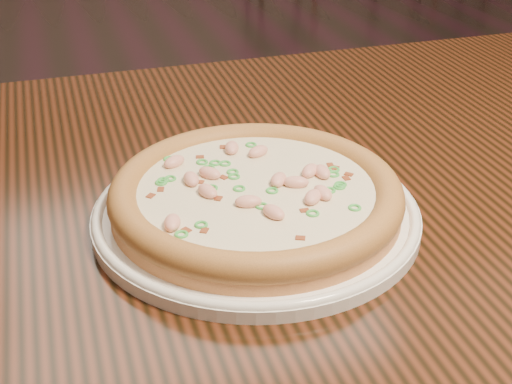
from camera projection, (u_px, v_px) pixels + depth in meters
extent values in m
cube|color=black|center=(350.00, 195.00, 0.76)|extent=(1.20, 0.80, 0.04)
cylinder|color=white|center=(256.00, 214.00, 0.67)|extent=(0.31, 0.31, 0.01)
torus|color=white|center=(256.00, 209.00, 0.67)|extent=(0.30, 0.30, 0.01)
cylinder|color=tan|center=(256.00, 200.00, 0.66)|extent=(0.27, 0.27, 0.02)
torus|color=#B97736|center=(256.00, 192.00, 0.66)|extent=(0.27, 0.27, 0.03)
cylinder|color=beige|center=(256.00, 190.00, 0.66)|extent=(0.22, 0.22, 0.00)
ellipsoid|color=#F2B29E|center=(248.00, 202.00, 0.63)|extent=(0.03, 0.02, 0.01)
ellipsoid|color=#F2B29E|center=(208.00, 191.00, 0.64)|extent=(0.02, 0.03, 0.01)
ellipsoid|color=#F2B29E|center=(210.00, 173.00, 0.67)|extent=(0.03, 0.03, 0.01)
ellipsoid|color=#F2B29E|center=(279.00, 180.00, 0.66)|extent=(0.02, 0.03, 0.01)
ellipsoid|color=#F2B29E|center=(323.00, 193.00, 0.64)|extent=(0.02, 0.03, 0.01)
ellipsoid|color=#F2B29E|center=(313.00, 197.00, 0.63)|extent=(0.03, 0.03, 0.01)
ellipsoid|color=#F2B29E|center=(274.00, 212.00, 0.61)|extent=(0.02, 0.03, 0.01)
ellipsoid|color=#F2B29E|center=(322.00, 172.00, 0.68)|extent=(0.01, 0.02, 0.01)
ellipsoid|color=#F2B29E|center=(258.00, 151.00, 0.71)|extent=(0.03, 0.02, 0.01)
ellipsoid|color=#F2B29E|center=(191.00, 179.00, 0.66)|extent=(0.01, 0.02, 0.01)
ellipsoid|color=#F2B29E|center=(296.00, 182.00, 0.66)|extent=(0.03, 0.02, 0.01)
ellipsoid|color=#F2B29E|center=(310.00, 171.00, 0.68)|extent=(0.03, 0.03, 0.01)
ellipsoid|color=#F2B29E|center=(174.00, 162.00, 0.69)|extent=(0.03, 0.02, 0.01)
ellipsoid|color=#F2B29E|center=(232.00, 148.00, 0.72)|extent=(0.02, 0.03, 0.01)
ellipsoid|color=#F2B29E|center=(172.00, 223.00, 0.60)|extent=(0.02, 0.03, 0.01)
cube|color=maroon|center=(161.00, 190.00, 0.65)|extent=(0.01, 0.01, 0.00)
cube|color=maroon|center=(204.00, 231.00, 0.59)|extent=(0.01, 0.01, 0.00)
cube|color=maroon|center=(315.00, 198.00, 0.64)|extent=(0.01, 0.01, 0.00)
cube|color=maroon|center=(224.00, 178.00, 0.67)|extent=(0.01, 0.01, 0.00)
cube|color=maroon|center=(300.00, 239.00, 0.58)|extent=(0.01, 0.01, 0.00)
cube|color=maroon|center=(200.00, 183.00, 0.66)|extent=(0.01, 0.01, 0.00)
cube|color=maroon|center=(349.00, 175.00, 0.68)|extent=(0.01, 0.01, 0.00)
cube|color=maroon|center=(336.00, 169.00, 0.69)|extent=(0.01, 0.01, 0.00)
cube|color=maroon|center=(346.00, 179.00, 0.67)|extent=(0.01, 0.01, 0.00)
cube|color=maroon|center=(200.00, 158.00, 0.71)|extent=(0.01, 0.01, 0.00)
cube|color=maroon|center=(330.00, 166.00, 0.69)|extent=(0.01, 0.01, 0.00)
cube|color=maroon|center=(223.00, 148.00, 0.73)|extent=(0.01, 0.01, 0.00)
cube|color=maroon|center=(172.00, 163.00, 0.70)|extent=(0.01, 0.01, 0.00)
cube|color=maroon|center=(151.00, 197.00, 0.64)|extent=(0.01, 0.01, 0.00)
cube|color=maroon|center=(218.00, 199.00, 0.64)|extent=(0.01, 0.01, 0.00)
cube|color=maroon|center=(186.00, 231.00, 0.59)|extent=(0.01, 0.01, 0.00)
cube|color=maroon|center=(305.00, 211.00, 0.62)|extent=(0.01, 0.01, 0.00)
torus|color=green|center=(161.00, 183.00, 0.66)|extent=(0.02, 0.02, 0.00)
torus|color=green|center=(355.00, 208.00, 0.62)|extent=(0.02, 0.02, 0.00)
torus|color=green|center=(262.00, 206.00, 0.62)|extent=(0.02, 0.02, 0.00)
torus|color=green|center=(201.00, 225.00, 0.60)|extent=(0.01, 0.01, 0.00)
torus|color=green|center=(215.00, 163.00, 0.70)|extent=(0.02, 0.02, 0.00)
torus|color=green|center=(163.00, 180.00, 0.67)|extent=(0.02, 0.02, 0.00)
torus|color=green|center=(212.00, 188.00, 0.65)|extent=(0.01, 0.01, 0.00)
torus|color=green|center=(234.00, 177.00, 0.67)|extent=(0.02, 0.02, 0.00)
torus|color=green|center=(239.00, 189.00, 0.65)|extent=(0.01, 0.01, 0.00)
torus|color=green|center=(329.00, 190.00, 0.65)|extent=(0.01, 0.01, 0.00)
torus|color=green|center=(313.00, 213.00, 0.61)|extent=(0.01, 0.01, 0.00)
torus|color=green|center=(341.00, 185.00, 0.66)|extent=(0.02, 0.02, 0.00)
torus|color=green|center=(225.00, 164.00, 0.70)|extent=(0.01, 0.01, 0.00)
torus|color=green|center=(339.00, 187.00, 0.66)|extent=(0.02, 0.02, 0.00)
torus|color=green|center=(181.00, 234.00, 0.59)|extent=(0.02, 0.02, 0.00)
torus|color=green|center=(272.00, 191.00, 0.65)|extent=(0.02, 0.02, 0.00)
torus|color=green|center=(202.00, 162.00, 0.70)|extent=(0.01, 0.01, 0.00)
torus|color=green|center=(251.00, 145.00, 0.73)|extent=(0.01, 0.01, 0.00)
torus|color=green|center=(233.00, 172.00, 0.68)|extent=(0.02, 0.02, 0.00)
torus|color=green|center=(169.00, 159.00, 0.71)|extent=(0.01, 0.01, 0.00)
torus|color=green|center=(333.00, 174.00, 0.68)|extent=(0.02, 0.02, 0.00)
torus|color=green|center=(334.00, 170.00, 0.69)|extent=(0.02, 0.02, 0.00)
torus|color=green|center=(176.00, 163.00, 0.70)|extent=(0.01, 0.01, 0.00)
torus|color=green|center=(170.00, 179.00, 0.67)|extent=(0.02, 0.02, 0.00)
torus|color=green|center=(209.00, 168.00, 0.69)|extent=(0.01, 0.01, 0.00)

